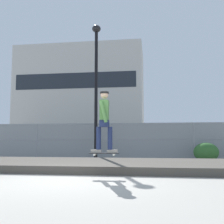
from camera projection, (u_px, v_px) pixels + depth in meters
ground_plane at (69, 181)px, 6.70m from camera, size 120.00×120.00×0.00m
gravel_berm at (95, 165)px, 9.72m from camera, size 15.25×4.00×0.24m
skateboard at (104, 153)px, 7.40m from camera, size 0.81×0.24×0.07m
skater at (104, 118)px, 7.50m from camera, size 0.72×0.59×1.68m
chain_fence at (112, 141)px, 14.17m from camera, size 16.35×0.06×1.85m
street_lamp at (96, 75)px, 13.78m from camera, size 0.44×0.44×6.78m
parked_car_near at (75, 142)px, 18.02m from camera, size 4.50×2.14×1.66m
parked_car_mid at (169, 142)px, 17.34m from camera, size 4.49×2.14×1.66m
library_building at (82, 98)px, 48.62m from camera, size 21.26×10.52×16.64m
shrub_left at (206, 152)px, 12.49m from camera, size 1.12×0.92×0.86m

